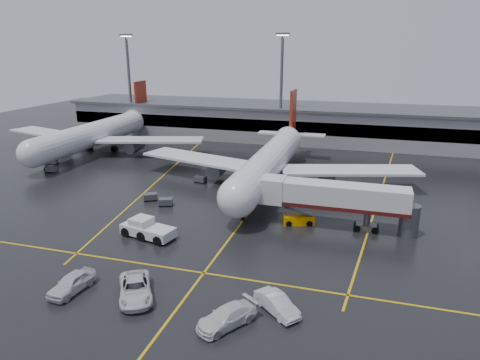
% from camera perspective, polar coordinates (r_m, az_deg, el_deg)
% --- Properties ---
extents(ground, '(220.00, 220.00, 0.00)m').
position_cam_1_polar(ground, '(65.10, 2.19, -3.01)').
color(ground, black).
rests_on(ground, ground).
extents(apron_line_centre, '(0.25, 90.00, 0.02)m').
position_cam_1_polar(apron_line_centre, '(65.10, 2.19, -3.00)').
color(apron_line_centre, gold).
rests_on(apron_line_centre, ground).
extents(apron_line_stop, '(60.00, 0.25, 0.02)m').
position_cam_1_polar(apron_line_stop, '(46.02, -4.82, -12.16)').
color(apron_line_stop, gold).
rests_on(apron_line_stop, ground).
extents(apron_line_left, '(9.99, 69.35, 0.02)m').
position_cam_1_polar(apron_line_left, '(80.75, -9.87, 0.81)').
color(apron_line_left, gold).
rests_on(apron_line_left, ground).
extents(apron_line_right, '(7.57, 69.64, 0.02)m').
position_cam_1_polar(apron_line_right, '(72.84, 18.08, -1.64)').
color(apron_line_right, gold).
rests_on(apron_line_right, ground).
extents(terminal, '(122.00, 19.00, 8.60)m').
position_cam_1_polar(terminal, '(109.69, 8.54, 7.54)').
color(terminal, gray).
rests_on(terminal, ground).
extents(light_mast_left, '(3.00, 1.20, 25.45)m').
position_cam_1_polar(light_mast_left, '(117.91, -14.45, 12.85)').
color(light_mast_left, '#595B60').
rests_on(light_mast_left, ground).
extents(light_mast_mid, '(3.00, 1.20, 25.45)m').
position_cam_1_polar(light_mast_mid, '(103.45, 5.49, 12.74)').
color(light_mast_mid, '#595B60').
rests_on(light_mast_mid, ground).
extents(main_airliner, '(48.80, 45.60, 14.10)m').
position_cam_1_polar(main_airliner, '(72.85, 4.14, 2.65)').
color(main_airliner, silver).
rests_on(main_airliner, ground).
extents(second_airliner, '(48.80, 45.60, 14.10)m').
position_cam_1_polar(second_airliner, '(100.64, -18.40, 5.91)').
color(second_airliner, silver).
rests_on(second_airliner, ground).
extents(jet_bridge, '(19.90, 3.40, 6.05)m').
position_cam_1_polar(jet_bridge, '(56.45, 12.45, -2.42)').
color(jet_bridge, silver).
rests_on(jet_bridge, ground).
extents(pushback_tractor, '(7.30, 4.26, 2.45)m').
position_cam_1_polar(pushback_tractor, '(54.68, -12.21, -6.40)').
color(pushback_tractor, silver).
rests_on(pushback_tractor, ground).
extents(belt_loader, '(4.39, 2.92, 2.57)m').
position_cam_1_polar(belt_loader, '(57.85, 7.71, -5.17)').
color(belt_loader, '#E19100').
rests_on(belt_loader, ground).
extents(service_van_a, '(5.78, 6.93, 1.76)m').
position_cam_1_polar(service_van_a, '(42.70, -13.66, -13.81)').
color(service_van_a, silver).
rests_on(service_van_a, ground).
extents(service_van_b, '(5.04, 5.93, 1.63)m').
position_cam_1_polar(service_van_b, '(38.07, -1.75, -17.61)').
color(service_van_b, silver).
rests_on(service_van_b, ground).
extents(service_van_c, '(4.83, 4.49, 1.62)m').
position_cam_1_polar(service_van_c, '(39.78, 4.90, -15.98)').
color(service_van_c, silver).
rests_on(service_van_c, ground).
extents(service_van_d, '(2.66, 5.40, 1.77)m').
position_cam_1_polar(service_van_d, '(45.42, -21.36, -12.56)').
color(service_van_d, silver).
rests_on(service_van_d, ground).
extents(baggage_cart_a, '(2.32, 1.90, 1.12)m').
position_cam_1_polar(baggage_cart_a, '(64.60, -9.81, -2.84)').
color(baggage_cart_a, '#595B60').
rests_on(baggage_cart_a, ground).
extents(baggage_cart_b, '(2.38, 2.15, 1.12)m').
position_cam_1_polar(baggage_cart_b, '(67.19, -11.77, -2.15)').
color(baggage_cart_b, '#595B60').
rests_on(baggage_cart_b, ground).
extents(baggage_cart_c, '(2.16, 1.56, 1.12)m').
position_cam_1_polar(baggage_cart_c, '(74.75, -5.27, 0.15)').
color(baggage_cart_c, '#595B60').
rests_on(baggage_cart_c, ground).
extents(baggage_cart_d, '(2.35, 1.97, 1.12)m').
position_cam_1_polar(baggage_cart_d, '(94.00, -23.58, 2.34)').
color(baggage_cart_d, '#595B60').
rests_on(baggage_cart_d, ground).
extents(baggage_cart_e, '(2.05, 1.38, 1.12)m').
position_cam_1_polar(baggage_cart_e, '(87.85, -23.63, 1.35)').
color(baggage_cart_e, '#595B60').
rests_on(baggage_cart_e, ground).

